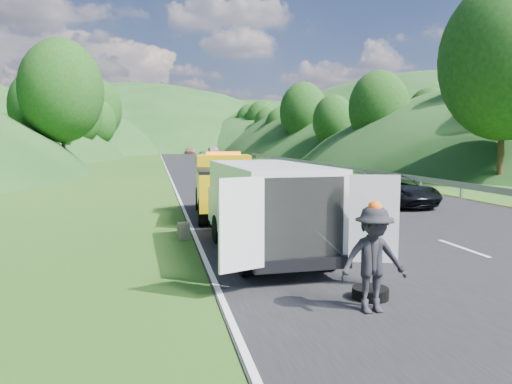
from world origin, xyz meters
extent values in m
plane|color=#38661E|center=(0.00, 0.00, 0.00)|extent=(320.00, 320.00, 0.00)
cube|color=black|center=(3.00, 40.00, 0.01)|extent=(14.00, 200.00, 0.02)
cube|color=gray|center=(10.30, 52.50, 0.00)|extent=(0.06, 140.00, 1.52)
cylinder|color=black|center=(-3.25, 6.78, 0.48)|extent=(0.40, 0.99, 0.97)
cylinder|color=black|center=(-1.42, 6.67, 0.48)|extent=(0.40, 0.99, 0.97)
cylinder|color=black|center=(-3.48, 2.93, 0.48)|extent=(0.40, 0.99, 0.97)
cylinder|color=black|center=(-1.65, 2.81, 0.48)|extent=(0.40, 0.99, 0.97)
cube|color=#E0B20B|center=(-2.38, 5.91, 1.40)|extent=(2.17, 1.67, 1.84)
cube|color=#E0B20B|center=(-2.51, 3.74, 1.16)|extent=(2.32, 3.41, 1.26)
cube|color=black|center=(-2.51, 3.74, 1.84)|extent=(2.32, 3.41, 0.10)
cube|color=black|center=(-2.31, 7.07, 0.87)|extent=(2.00, 1.27, 0.68)
cube|color=black|center=(-2.28, 7.65, 0.68)|extent=(2.04, 0.32, 0.48)
cube|color=#E0B20B|center=(-2.29, 7.40, 1.50)|extent=(1.98, 0.88, 1.06)
cube|color=orange|center=(-2.38, 5.91, 2.37)|extent=(1.37, 0.32, 0.15)
cube|color=black|center=(-2.34, 6.58, 1.74)|extent=(1.84, 0.19, 0.87)
cylinder|color=black|center=(-3.31, 0.02, 0.41)|extent=(0.34, 0.83, 0.81)
cylinder|color=black|center=(-1.48, 0.10, 0.41)|extent=(0.34, 0.83, 0.81)
cylinder|color=black|center=(-3.16, -3.43, 0.41)|extent=(0.34, 0.83, 0.81)
cylinder|color=black|center=(-1.34, -3.36, 0.41)|extent=(0.34, 0.83, 0.81)
cube|color=silver|center=(-2.32, -1.77, 1.37)|extent=(2.30, 5.37, 1.88)
cube|color=silver|center=(-2.43, 1.02, 0.97)|extent=(2.07, 1.00, 1.02)
cube|color=black|center=(-2.42, 0.82, 1.78)|extent=(1.89, 0.42, 0.85)
cube|color=black|center=(-2.21, -4.36, 1.37)|extent=(1.73, 0.17, 1.63)
cube|color=silver|center=(-3.51, -4.87, 1.37)|extent=(0.92, 0.42, 1.73)
cube|color=silver|center=(-0.87, -4.76, 1.37)|extent=(0.94, 0.35, 1.73)
cube|color=black|center=(-2.21, -4.46, 0.46)|extent=(2.04, 0.24, 0.25)
imported|color=white|center=(-2.58, 0.85, 0.00)|extent=(0.56, 0.67, 1.61)
imported|color=tan|center=(-1.84, 0.10, 0.00)|extent=(0.60, 0.60, 0.98)
imported|color=black|center=(-1.50, -6.14, 0.00)|extent=(1.17, 0.68, 1.80)
cube|color=#66624D|center=(-4.27, 0.70, 0.26)|extent=(0.36, 0.25, 0.52)
cylinder|color=black|center=(-1.23, -5.46, 0.00)|extent=(0.67, 0.67, 0.20)
imported|color=black|center=(5.29, 6.62, 0.00)|extent=(2.99, 5.12, 1.34)
imported|color=#56545A|center=(1.87, 57.30, 0.00)|extent=(1.58, 3.94, 1.34)
imported|color=#714B58|center=(5.77, 79.23, 0.00)|extent=(1.58, 4.53, 1.49)
imported|color=#AF6657|center=(2.13, 89.06, 0.00)|extent=(1.82, 4.48, 1.30)
camera|label=1|loc=(-5.05, -13.74, 2.91)|focal=35.00mm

